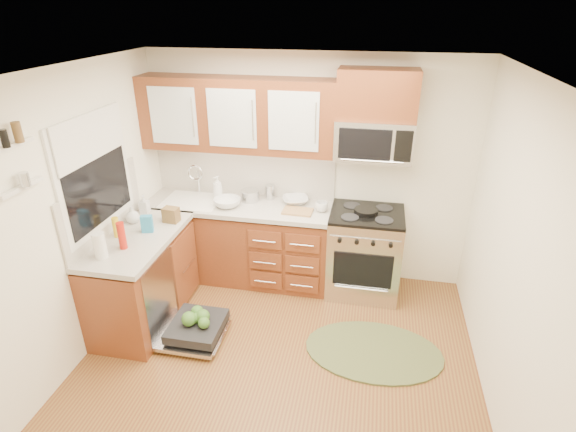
% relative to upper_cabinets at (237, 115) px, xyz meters
% --- Properties ---
extents(floor, '(3.50, 3.50, 0.00)m').
position_rel_upper_cabinets_xyz_m(floor, '(0.73, -1.57, -1.88)').
color(floor, brown).
rests_on(floor, ground).
extents(ceiling, '(3.50, 3.50, 0.00)m').
position_rel_upper_cabinets_xyz_m(ceiling, '(0.73, -1.57, 0.62)').
color(ceiling, white).
rests_on(ceiling, ground).
extents(wall_back, '(3.50, 0.04, 2.50)m').
position_rel_upper_cabinets_xyz_m(wall_back, '(0.73, 0.18, -0.62)').
color(wall_back, white).
rests_on(wall_back, ground).
extents(wall_left, '(0.04, 3.50, 2.50)m').
position_rel_upper_cabinets_xyz_m(wall_left, '(-1.02, -1.57, -0.62)').
color(wall_left, white).
rests_on(wall_left, ground).
extents(wall_right, '(0.04, 3.50, 2.50)m').
position_rel_upper_cabinets_xyz_m(wall_right, '(2.48, -1.57, -0.62)').
color(wall_right, white).
rests_on(wall_right, ground).
extents(base_cabinet_back, '(2.05, 0.60, 0.85)m').
position_rel_upper_cabinets_xyz_m(base_cabinet_back, '(0.00, -0.12, -1.45)').
color(base_cabinet_back, '#623016').
rests_on(base_cabinet_back, ground).
extents(base_cabinet_left, '(0.60, 1.25, 0.85)m').
position_rel_upper_cabinets_xyz_m(base_cabinet_left, '(-0.72, -1.05, -1.45)').
color(base_cabinet_left, '#623016').
rests_on(base_cabinet_left, ground).
extents(countertop_back, '(2.07, 0.64, 0.05)m').
position_rel_upper_cabinets_xyz_m(countertop_back, '(0.00, -0.14, -0.97)').
color(countertop_back, beige).
rests_on(countertop_back, base_cabinet_back).
extents(countertop_left, '(0.64, 1.27, 0.05)m').
position_rel_upper_cabinets_xyz_m(countertop_left, '(-0.71, -1.05, -0.97)').
color(countertop_left, beige).
rests_on(countertop_left, base_cabinet_left).
extents(backsplash_back, '(2.05, 0.02, 0.57)m').
position_rel_upper_cabinets_xyz_m(backsplash_back, '(0.00, 0.16, -0.67)').
color(backsplash_back, beige).
rests_on(backsplash_back, ground).
extents(backsplash_left, '(0.02, 1.25, 0.57)m').
position_rel_upper_cabinets_xyz_m(backsplash_left, '(-1.01, -1.05, -0.67)').
color(backsplash_left, beige).
rests_on(backsplash_left, ground).
extents(upper_cabinets, '(2.05, 0.35, 0.75)m').
position_rel_upper_cabinets_xyz_m(upper_cabinets, '(0.00, 0.00, 0.00)').
color(upper_cabinets, '#623016').
rests_on(upper_cabinets, ground).
extents(cabinet_over_mw, '(0.76, 0.35, 0.47)m').
position_rel_upper_cabinets_xyz_m(cabinet_over_mw, '(1.41, 0.00, 0.26)').
color(cabinet_over_mw, '#623016').
rests_on(cabinet_over_mw, ground).
extents(range, '(0.76, 0.64, 0.95)m').
position_rel_upper_cabinets_xyz_m(range, '(1.41, -0.15, -1.40)').
color(range, silver).
rests_on(range, ground).
extents(microwave, '(0.76, 0.38, 0.40)m').
position_rel_upper_cabinets_xyz_m(microwave, '(1.41, -0.02, -0.18)').
color(microwave, silver).
rests_on(microwave, ground).
extents(sink, '(0.62, 0.50, 0.26)m').
position_rel_upper_cabinets_xyz_m(sink, '(-0.52, -0.16, -1.07)').
color(sink, white).
rests_on(sink, ground).
extents(dishwasher, '(0.70, 0.60, 0.20)m').
position_rel_upper_cabinets_xyz_m(dishwasher, '(-0.13, -1.27, -1.77)').
color(dishwasher, silver).
rests_on(dishwasher, ground).
extents(window, '(0.03, 1.05, 1.05)m').
position_rel_upper_cabinets_xyz_m(window, '(-1.01, -1.07, -0.32)').
color(window, white).
rests_on(window, ground).
extents(window_blind, '(0.02, 0.96, 0.40)m').
position_rel_upper_cabinets_xyz_m(window_blind, '(-0.98, -1.07, 0.00)').
color(window_blind, white).
rests_on(window_blind, ground).
extents(shelf_upper, '(0.04, 0.40, 0.03)m').
position_rel_upper_cabinets_xyz_m(shelf_upper, '(-0.99, -1.92, 0.17)').
color(shelf_upper, white).
rests_on(shelf_upper, ground).
extents(shelf_lower, '(0.04, 0.40, 0.03)m').
position_rel_upper_cabinets_xyz_m(shelf_lower, '(-0.99, -1.92, -0.12)').
color(shelf_lower, white).
rests_on(shelf_lower, ground).
extents(rug, '(1.48, 1.24, 0.02)m').
position_rel_upper_cabinets_xyz_m(rug, '(1.57, -1.14, -1.86)').
color(rug, '#566439').
rests_on(rug, ground).
extents(skillet, '(0.26, 0.26, 0.05)m').
position_rel_upper_cabinets_xyz_m(skillet, '(1.39, -0.15, -0.90)').
color(skillet, black).
rests_on(skillet, range).
extents(stock_pot, '(0.22, 0.22, 0.12)m').
position_rel_upper_cabinets_xyz_m(stock_pot, '(0.11, -0.02, -0.89)').
color(stock_pot, silver).
rests_on(stock_pot, countertop_back).
extents(cutting_board, '(0.32, 0.21, 0.02)m').
position_rel_upper_cabinets_xyz_m(cutting_board, '(0.68, -0.22, -0.94)').
color(cutting_board, '#A4724B').
rests_on(cutting_board, countertop_back).
extents(canister, '(0.14, 0.14, 0.17)m').
position_rel_upper_cabinets_xyz_m(canister, '(0.31, 0.07, -0.87)').
color(canister, silver).
rests_on(canister, countertop_back).
extents(paper_towel_roll, '(0.12, 0.12, 0.24)m').
position_rel_upper_cabinets_xyz_m(paper_towel_roll, '(-0.82, -1.46, -0.83)').
color(paper_towel_roll, white).
rests_on(paper_towel_roll, countertop_left).
extents(mustard_bottle, '(0.07, 0.07, 0.20)m').
position_rel_upper_cabinets_xyz_m(mustard_bottle, '(-0.90, -1.08, -0.85)').
color(mustard_bottle, yellow).
rests_on(mustard_bottle, countertop_left).
extents(red_bottle, '(0.09, 0.09, 0.26)m').
position_rel_upper_cabinets_xyz_m(red_bottle, '(-0.72, -1.27, -0.82)').
color(red_bottle, red).
rests_on(red_bottle, countertop_left).
extents(wooden_box, '(0.16, 0.12, 0.15)m').
position_rel_upper_cabinets_xyz_m(wooden_box, '(-0.52, -0.68, -0.87)').
color(wooden_box, brown).
rests_on(wooden_box, countertop_left).
extents(blue_carton, '(0.12, 0.09, 0.17)m').
position_rel_upper_cabinets_xyz_m(blue_carton, '(-0.66, -0.93, -0.87)').
color(blue_carton, teal).
rests_on(blue_carton, countertop_left).
extents(bowl_a, '(0.35, 0.35, 0.07)m').
position_rel_upper_cabinets_xyz_m(bowl_a, '(0.62, 0.01, -0.92)').
color(bowl_a, '#999999').
rests_on(bowl_a, countertop_back).
extents(bowl_b, '(0.30, 0.30, 0.09)m').
position_rel_upper_cabinets_xyz_m(bowl_b, '(-0.09, -0.22, -0.90)').
color(bowl_b, '#999999').
rests_on(bowl_b, countertop_back).
extents(cup, '(0.14, 0.14, 0.11)m').
position_rel_upper_cabinets_xyz_m(cup, '(0.93, -0.15, -0.90)').
color(cup, '#999999').
rests_on(cup, countertop_back).
extents(soap_bottle_a, '(0.15, 0.15, 0.29)m').
position_rel_upper_cabinets_xyz_m(soap_bottle_a, '(-0.24, -0.09, -0.81)').
color(soap_bottle_a, '#999999').
rests_on(soap_bottle_a, countertop_back).
extents(soap_bottle_b, '(0.09, 0.09, 0.19)m').
position_rel_upper_cabinets_xyz_m(soap_bottle_b, '(-0.90, -0.52, -0.85)').
color(soap_bottle_b, '#999999').
rests_on(soap_bottle_b, countertop_left).
extents(soap_bottle_c, '(0.17, 0.17, 0.17)m').
position_rel_upper_cabinets_xyz_m(soap_bottle_c, '(-0.90, -0.78, -0.86)').
color(soap_bottle_c, '#999999').
rests_on(soap_bottle_c, countertop_left).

